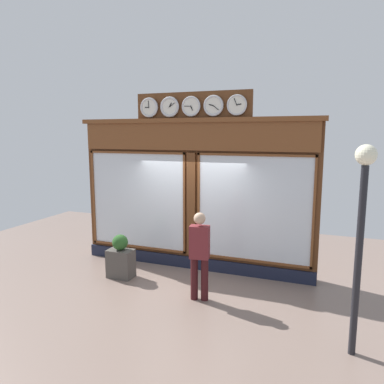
% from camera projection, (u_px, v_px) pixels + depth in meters
% --- Properties ---
extents(ground_plane, '(14.00, 14.00, 0.00)m').
position_uv_depth(ground_plane, '(131.00, 326.00, 5.99)').
color(ground_plane, '#7A665B').
extents(shop_facade, '(5.66, 0.42, 4.03)m').
position_uv_depth(shop_facade, '(194.00, 193.00, 8.41)').
color(shop_facade, '#5B3319').
rests_on(shop_facade, ground_plane).
extents(pedestrian, '(0.39, 0.27, 1.69)m').
position_uv_depth(pedestrian, '(200.00, 252.00, 6.80)').
color(pedestrian, '#3A1316').
rests_on(pedestrian, ground_plane).
extents(street_lamp, '(0.28, 0.28, 2.98)m').
position_uv_depth(street_lamp, '(362.00, 216.00, 4.91)').
color(street_lamp, black).
rests_on(street_lamp, ground_plane).
extents(planter_box, '(0.56, 0.36, 0.62)m').
position_uv_depth(planter_box, '(121.00, 263.00, 7.99)').
color(planter_box, '#4C4742').
rests_on(planter_box, ground_plane).
extents(planter_shrub, '(0.34, 0.34, 0.34)m').
position_uv_depth(planter_shrub, '(120.00, 242.00, 7.91)').
color(planter_shrub, '#285623').
rests_on(planter_shrub, planter_box).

